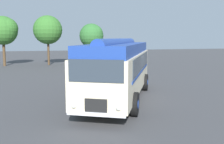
% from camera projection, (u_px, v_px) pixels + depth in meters
% --- Properties ---
extents(ground_plane, '(120.00, 120.00, 0.00)m').
position_uv_depth(ground_plane, '(130.00, 97.00, 15.68)').
color(ground_plane, '#3D3D3F').
extents(vintage_bus, '(6.79, 10.09, 3.49)m').
position_uv_depth(vintage_bus, '(119.00, 67.00, 14.90)').
color(vintage_bus, beige).
rests_on(vintage_bus, ground).
extents(car_near_left, '(2.29, 4.36, 1.66)m').
position_uv_depth(car_near_left, '(89.00, 62.00, 29.73)').
color(car_near_left, maroon).
rests_on(car_near_left, ground).
extents(car_mid_left, '(2.34, 4.38, 1.66)m').
position_uv_depth(car_mid_left, '(114.00, 61.00, 30.49)').
color(car_mid_left, maroon).
rests_on(car_mid_left, ground).
extents(tree_far_left, '(3.65, 3.59, 6.24)m').
position_uv_depth(tree_far_left, '(4.00, 30.00, 32.56)').
color(tree_far_left, '#4C3823').
rests_on(tree_far_left, ground).
extents(tree_left_of_centre, '(3.71, 3.71, 6.42)m').
position_uv_depth(tree_left_of_centre, '(49.00, 30.00, 33.91)').
color(tree_left_of_centre, '#4C3823').
rests_on(tree_left_of_centre, ground).
extents(tree_centre, '(3.20, 3.20, 5.42)m').
position_uv_depth(tree_centre, '(92.00, 35.00, 34.74)').
color(tree_centre, '#4C3823').
rests_on(tree_centre, ground).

